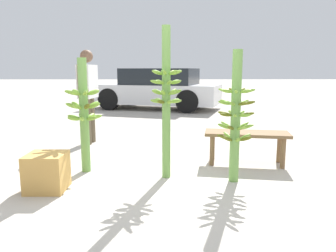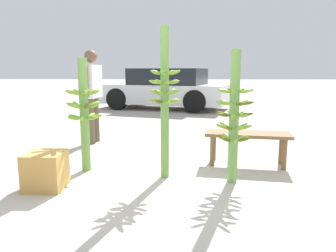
{
  "view_description": "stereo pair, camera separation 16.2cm",
  "coord_description": "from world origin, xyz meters",
  "px_view_note": "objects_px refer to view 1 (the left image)",
  "views": [
    {
      "loc": [
        0.08,
        -3.34,
        1.22
      ],
      "look_at": [
        0.12,
        0.71,
        0.53
      ],
      "focal_mm": 35.0,
      "sensor_mm": 36.0,
      "label": 1
    },
    {
      "loc": [
        0.24,
        -3.34,
        1.22
      ],
      "look_at": [
        0.12,
        0.71,
        0.53
      ],
      "focal_mm": 35.0,
      "sensor_mm": 36.0,
      "label": 2
    }
  ],
  "objects_px": {
    "banana_stalk_right": "(236,116)",
    "vendor_person": "(88,89)",
    "parked_car": "(157,89)",
    "produce_crate": "(47,172)",
    "banana_stalk_center": "(166,99)",
    "market_bench": "(247,137)",
    "banana_stalk_left": "(84,112)"
  },
  "relations": [
    {
      "from": "banana_stalk_right",
      "to": "vendor_person",
      "type": "relative_size",
      "value": 0.93
    },
    {
      "from": "banana_stalk_center",
      "to": "produce_crate",
      "type": "bearing_deg",
      "value": -161.76
    },
    {
      "from": "banana_stalk_center",
      "to": "parked_car",
      "type": "bearing_deg",
      "value": 92.38
    },
    {
      "from": "vendor_person",
      "to": "produce_crate",
      "type": "height_order",
      "value": "vendor_person"
    },
    {
      "from": "vendor_person",
      "to": "market_bench",
      "type": "distance_m",
      "value": 2.71
    },
    {
      "from": "parked_car",
      "to": "banana_stalk_right",
      "type": "bearing_deg",
      "value": -153.94
    },
    {
      "from": "banana_stalk_left",
      "to": "banana_stalk_center",
      "type": "height_order",
      "value": "banana_stalk_center"
    },
    {
      "from": "parked_car",
      "to": "vendor_person",
      "type": "bearing_deg",
      "value": -173.84
    },
    {
      "from": "banana_stalk_right",
      "to": "vendor_person",
      "type": "xyz_separation_m",
      "value": [
        -2.04,
        1.94,
        0.18
      ]
    },
    {
      "from": "banana_stalk_right",
      "to": "vendor_person",
      "type": "distance_m",
      "value": 2.82
    },
    {
      "from": "vendor_person",
      "to": "parked_car",
      "type": "distance_m",
      "value": 5.09
    },
    {
      "from": "parked_car",
      "to": "produce_crate",
      "type": "bearing_deg",
      "value": -169.9
    },
    {
      "from": "market_bench",
      "to": "vendor_person",
      "type": "bearing_deg",
      "value": 161.15
    },
    {
      "from": "banana_stalk_center",
      "to": "banana_stalk_right",
      "type": "height_order",
      "value": "banana_stalk_center"
    },
    {
      "from": "parked_car",
      "to": "produce_crate",
      "type": "distance_m",
      "value": 7.25
    },
    {
      "from": "banana_stalk_right",
      "to": "parked_car",
      "type": "distance_m",
      "value": 7.0
    },
    {
      "from": "market_bench",
      "to": "parked_car",
      "type": "distance_m",
      "value": 6.39
    },
    {
      "from": "banana_stalk_right",
      "to": "market_bench",
      "type": "relative_size",
      "value": 1.28
    },
    {
      "from": "banana_stalk_right",
      "to": "produce_crate",
      "type": "height_order",
      "value": "banana_stalk_right"
    },
    {
      "from": "banana_stalk_right",
      "to": "banana_stalk_center",
      "type": "bearing_deg",
      "value": 168.99
    },
    {
      "from": "parked_car",
      "to": "banana_stalk_left",
      "type": "bearing_deg",
      "value": -168.48
    },
    {
      "from": "vendor_person",
      "to": "market_bench",
      "type": "height_order",
      "value": "vendor_person"
    },
    {
      "from": "produce_crate",
      "to": "banana_stalk_left",
      "type": "bearing_deg",
      "value": 68.73
    },
    {
      "from": "banana_stalk_left",
      "to": "banana_stalk_center",
      "type": "relative_size",
      "value": 0.8
    },
    {
      "from": "banana_stalk_right",
      "to": "parked_car",
      "type": "relative_size",
      "value": 0.33
    },
    {
      "from": "parked_car",
      "to": "banana_stalk_center",
      "type": "bearing_deg",
      "value": -160.03
    },
    {
      "from": "banana_stalk_center",
      "to": "vendor_person",
      "type": "relative_size",
      "value": 1.1
    },
    {
      "from": "banana_stalk_left",
      "to": "market_bench",
      "type": "relative_size",
      "value": 1.21
    },
    {
      "from": "market_bench",
      "to": "parked_car",
      "type": "bearing_deg",
      "value": 111.55
    },
    {
      "from": "vendor_person",
      "to": "produce_crate",
      "type": "relative_size",
      "value": 4.04
    },
    {
      "from": "vendor_person",
      "to": "parked_car",
      "type": "bearing_deg",
      "value": -4.45
    },
    {
      "from": "banana_stalk_left",
      "to": "produce_crate",
      "type": "distance_m",
      "value": 0.86
    }
  ]
}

